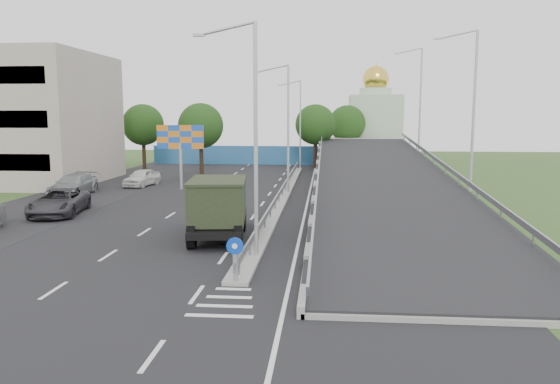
# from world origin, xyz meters

# --- Properties ---
(ground) EXTENTS (160.00, 160.00, 0.00)m
(ground) POSITION_xyz_m (0.00, 0.00, 0.00)
(ground) COLOR #2D4C1E
(ground) RESTS_ON ground
(road_surface) EXTENTS (26.00, 90.00, 0.04)m
(road_surface) POSITION_xyz_m (-3.00, 20.00, 0.00)
(road_surface) COLOR black
(road_surface) RESTS_ON ground
(parking_strip) EXTENTS (8.00, 90.00, 0.05)m
(parking_strip) POSITION_xyz_m (-16.00, 20.00, 0.00)
(parking_strip) COLOR black
(parking_strip) RESTS_ON ground
(median) EXTENTS (1.00, 44.00, 0.20)m
(median) POSITION_xyz_m (0.00, 24.00, 0.10)
(median) COLOR gray
(median) RESTS_ON ground
(overpass_ramp) EXTENTS (10.00, 50.00, 3.50)m
(overpass_ramp) POSITION_xyz_m (7.50, 24.00, 1.75)
(overpass_ramp) COLOR gray
(overpass_ramp) RESTS_ON ground
(median_guardrail) EXTENTS (0.09, 44.00, 0.71)m
(median_guardrail) POSITION_xyz_m (0.00, 24.00, 0.75)
(median_guardrail) COLOR gray
(median_guardrail) RESTS_ON median
(sign_bollard) EXTENTS (0.64, 0.23, 1.67)m
(sign_bollard) POSITION_xyz_m (0.00, 2.17, 1.03)
(sign_bollard) COLOR black
(sign_bollard) RESTS_ON median
(lamp_post_near) EXTENTS (2.74, 0.18, 10.08)m
(lamp_post_near) POSITION_xyz_m (0.11, 6.00, 5.81)
(lamp_post_near) COLOR #B2B5B7
(lamp_post_near) RESTS_ON median
(lamp_post_mid) EXTENTS (2.74, 0.18, 10.08)m
(lamp_post_mid) POSITION_xyz_m (0.11, 26.00, 5.81)
(lamp_post_mid) COLOR #B2B5B7
(lamp_post_mid) RESTS_ON median
(lamp_post_far) EXTENTS (2.74, 0.18, 10.08)m
(lamp_post_far) POSITION_xyz_m (0.11, 46.00, 5.81)
(lamp_post_far) COLOR #B2B5B7
(lamp_post_far) RESTS_ON median
(blue_wall) EXTENTS (30.00, 0.50, 2.40)m
(blue_wall) POSITION_xyz_m (-4.00, 52.00, 1.20)
(blue_wall) COLOR teal
(blue_wall) RESTS_ON ground
(church) EXTENTS (7.00, 7.00, 13.80)m
(church) POSITION_xyz_m (10.00, 60.00, 5.31)
(church) COLOR #B2CCAD
(church) RESTS_ON ground
(billboard) EXTENTS (4.00, 0.24, 5.50)m
(billboard) POSITION_xyz_m (-9.00, 28.00, 4.19)
(billboard) COLOR #B2B5B7
(billboard) RESTS_ON ground
(tree_left_mid) EXTENTS (4.80, 4.80, 7.60)m
(tree_left_mid) POSITION_xyz_m (-10.00, 40.00, 5.18)
(tree_left_mid) COLOR black
(tree_left_mid) RESTS_ON ground
(tree_median_far) EXTENTS (4.80, 4.80, 7.60)m
(tree_median_far) POSITION_xyz_m (2.00, 48.00, 5.18)
(tree_median_far) COLOR black
(tree_median_far) RESTS_ON ground
(tree_left_far) EXTENTS (4.80, 4.80, 7.60)m
(tree_left_far) POSITION_xyz_m (-18.00, 45.00, 5.18)
(tree_left_far) COLOR black
(tree_left_far) RESTS_ON ground
(tree_ramp_far) EXTENTS (4.80, 4.80, 7.60)m
(tree_ramp_far) POSITION_xyz_m (6.00, 55.00, 5.18)
(tree_ramp_far) COLOR black
(tree_ramp_far) RESTS_ON ground
(dump_truck) EXTENTS (3.41, 7.38, 3.14)m
(dump_truck) POSITION_xyz_m (-2.22, 10.47, 1.74)
(dump_truck) COLOR black
(dump_truck) RESTS_ON ground
(parked_car_c) EXTENTS (3.72, 6.34, 1.66)m
(parked_car_c) POSITION_xyz_m (-13.68, 15.73, 0.83)
(parked_car_c) COLOR #353439
(parked_car_c) RESTS_ON ground
(parked_car_d) EXTENTS (2.36, 5.77, 1.67)m
(parked_car_d) POSITION_xyz_m (-16.67, 24.01, 0.84)
(parked_car_d) COLOR gray
(parked_car_d) RESTS_ON ground
(parked_car_e) EXTENTS (2.50, 4.78, 1.55)m
(parked_car_e) POSITION_xyz_m (-13.13, 29.98, 0.78)
(parked_car_e) COLOR silver
(parked_car_e) RESTS_ON ground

